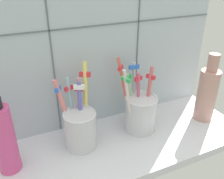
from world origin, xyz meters
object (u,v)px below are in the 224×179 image
at_px(toothbrush_cup_right, 140,111).
at_px(soap_bottle, 4,139).
at_px(ceramic_vase, 207,93).
at_px(toothbrush_cup_left, 80,126).

relative_size(toothbrush_cup_right, soap_bottle, 1.09).
bearing_deg(ceramic_vase, toothbrush_cup_right, 169.77).
bearing_deg(toothbrush_cup_left, toothbrush_cup_right, -0.66).
distance_m(toothbrush_cup_left, ceramic_vase, 0.34).
bearing_deg(soap_bottle, toothbrush_cup_right, 1.91).
relative_size(toothbrush_cup_left, toothbrush_cup_right, 1.03).
xyz_separation_m(toothbrush_cup_right, soap_bottle, (-0.31, -0.01, 0.02)).
relative_size(toothbrush_cup_left, ceramic_vase, 1.02).
height_order(toothbrush_cup_right, ceramic_vase, ceramic_vase).
bearing_deg(toothbrush_cup_right, ceramic_vase, -10.23).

